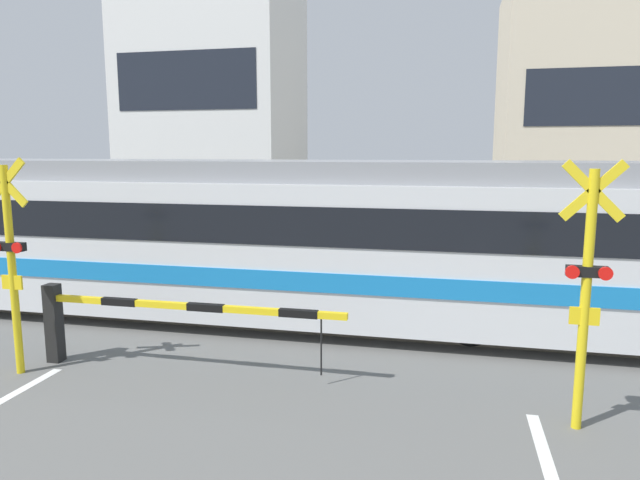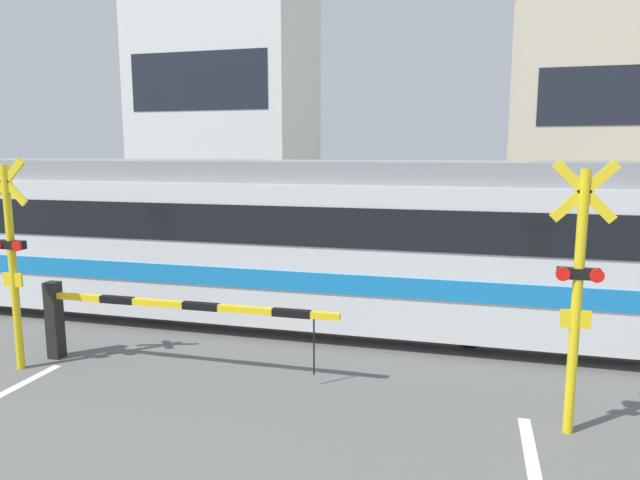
{
  "view_description": "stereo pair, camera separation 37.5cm",
  "coord_description": "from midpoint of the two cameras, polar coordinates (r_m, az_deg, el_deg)",
  "views": [
    {
      "loc": [
        2.22,
        0.35,
        3.18
      ],
      "look_at": [
        0.0,
        10.11,
        1.6
      ],
      "focal_mm": 32.0,
      "sensor_mm": 36.0,
      "label": 1
    },
    {
      "loc": [
        2.58,
        0.44,
        3.18
      ],
      "look_at": [
        0.0,
        10.11,
        1.6
      ],
      "focal_mm": 32.0,
      "sensor_mm": 36.0,
      "label": 2
    }
  ],
  "objects": [
    {
      "name": "crossing_signal_left",
      "position": [
        9.16,
        -27.44,
        -1.35
      ],
      "size": [
        0.68,
        0.15,
        3.08
      ],
      "color": "yellow",
      "rests_on": "ground_plane"
    },
    {
      "name": "pedestrian",
      "position": [
        16.7,
        9.06,
        1.13
      ],
      "size": [
        0.38,
        0.22,
        1.64
      ],
      "color": "brown",
      "rests_on": "ground_plane"
    },
    {
      "name": "rail_track_near",
      "position": [
        10.09,
        0.43,
        -9.17
      ],
      "size": [
        50.0,
        0.1,
        0.08
      ],
      "color": "#6B6051",
      "rests_on": "ground_plane"
    },
    {
      "name": "building_left_of_street",
      "position": [
        23.83,
        -8.7,
        13.53
      ],
      "size": [
        6.3,
        5.24,
        10.24
      ],
      "color": "white",
      "rests_on": "ground_plane"
    },
    {
      "name": "crossing_signal_right",
      "position": [
        6.94,
        25.79,
        -4.26
      ],
      "size": [
        0.68,
        0.15,
        3.08
      ],
      "color": "yellow",
      "rests_on": "ground_plane"
    },
    {
      "name": "rail_track_far",
      "position": [
        11.42,
        2.24,
        -7.0
      ],
      "size": [
        50.0,
        0.1,
        0.08
      ],
      "color": "#6B6051",
      "rests_on": "ground_plane"
    },
    {
      "name": "building_right_of_street",
      "position": [
        22.34,
        27.82,
        10.98
      ],
      "size": [
        6.58,
        5.24,
        8.73
      ],
      "color": "beige",
      "rests_on": "ground_plane"
    },
    {
      "name": "crossing_barrier_far",
      "position": [
        13.27,
        14.27,
        -1.61
      ],
      "size": [
        4.6,
        0.2,
        1.2
      ],
      "color": "black",
      "rests_on": "ground_plane"
    },
    {
      "name": "commuter_train",
      "position": [
        11.34,
        -11.98,
        0.8
      ],
      "size": [
        17.24,
        2.66,
        3.0
      ],
      "color": "silver",
      "rests_on": "ground_plane"
    },
    {
      "name": "crossing_barrier_near",
      "position": [
        8.89,
        -17.79,
        -6.95
      ],
      "size": [
        4.6,
        0.2,
        1.2
      ],
      "color": "black",
      "rests_on": "ground_plane"
    }
  ]
}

